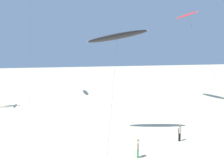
{
  "coord_description": "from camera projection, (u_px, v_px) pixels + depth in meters",
  "views": [
    {
      "loc": [
        -3.86,
        2.66,
        9.12
      ],
      "look_at": [
        2.56,
        23.72,
        6.38
      ],
      "focal_mm": 43.7,
      "sensor_mm": 36.0,
      "label": 1
    }
  ],
  "objects": [
    {
      "name": "person_near_left",
      "position": [
        138.0,
        147.0,
        23.15
      ],
      "size": [
        0.32,
        0.46,
        1.67
      ],
      "color": "#338E56",
      "rests_on": "ground"
    },
    {
      "name": "flying_kite_3",
      "position": [
        117.0,
        36.0,
        28.79
      ],
      "size": [
        6.57,
        7.86,
        11.56
      ],
      "color": "black",
      "rests_on": "ground"
    },
    {
      "name": "flying_kite_0",
      "position": [
        187.0,
        15.0,
        47.78
      ],
      "size": [
        4.43,
        10.89,
        15.84
      ],
      "color": "red",
      "rests_on": "ground"
    },
    {
      "name": "person_near_right",
      "position": [
        180.0,
        132.0,
        27.4
      ],
      "size": [
        0.47,
        0.31,
        1.67
      ],
      "color": "black",
      "rests_on": "ground"
    }
  ]
}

